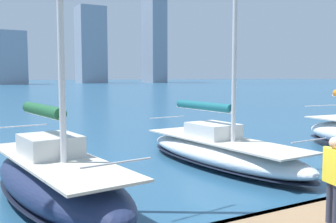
# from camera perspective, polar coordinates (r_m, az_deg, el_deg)

# --- Properties ---
(sailboat_teal) EXTENTS (2.94, 8.52, 12.26)m
(sailboat_teal) POSITION_cam_1_polar(r_m,az_deg,el_deg) (14.86, 7.66, -5.37)
(sailboat_teal) COLOR silver
(sailboat_teal) RESTS_ON ground
(sailboat_forest) EXTENTS (3.04, 7.41, 10.37)m
(sailboat_forest) POSITION_cam_1_polar(r_m,az_deg,el_deg) (10.67, -15.91, -9.24)
(sailboat_forest) COLOR navy
(sailboat_forest) RESTS_ON ground
(person_yellow_shirt) EXTENTS (0.30, 0.58, 1.63)m
(person_yellow_shirt) POSITION_cam_1_polar(r_m,az_deg,el_deg) (7.89, 22.96, -8.11)
(person_yellow_shirt) COLOR #2D3347
(person_yellow_shirt) RESTS_ON dock_pier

